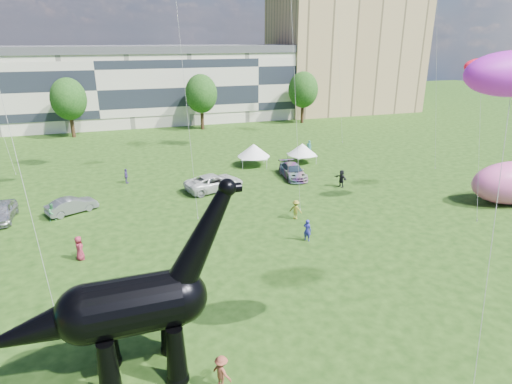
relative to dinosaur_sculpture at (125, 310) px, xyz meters
name	(u,v)px	position (x,y,z in m)	size (l,w,h in m)	color
ground	(249,342)	(5.72, 0.49, -3.51)	(220.00, 220.00, 0.00)	#16330C
terrace_row	(98,90)	(-2.28, 62.49, 2.49)	(78.00, 11.00, 12.00)	beige
apartment_block	(343,55)	(45.72, 65.49, 7.49)	(28.00, 18.00, 22.00)	tan
tree_mid_left	(68,96)	(-6.28, 53.49, 2.78)	(5.20, 5.20, 9.44)	#382314
tree_mid_right	(201,91)	(13.72, 53.49, 2.78)	(5.20, 5.20, 9.44)	#382314
tree_far_right	(303,87)	(31.72, 53.49, 2.78)	(5.20, 5.20, 9.44)	#382314
dinosaur_sculpture	(125,310)	(0.00, 0.00, 0.00)	(11.33, 3.16, 9.30)	black
car_silver	(2,212)	(-9.53, 21.36, -2.74)	(1.83, 4.55, 1.55)	#B1B1B5
car_grey	(72,205)	(-4.11, 21.39, -2.81)	(1.48, 4.25, 1.40)	gray
car_white	(214,182)	(9.02, 23.33, -2.69)	(2.73, 5.92, 1.65)	silver
car_dark	(293,171)	(18.06, 24.67, -2.76)	(2.10, 5.16, 1.50)	#595960
gazebo_near	(254,150)	(15.39, 30.42, -1.64)	(4.57, 4.57, 2.66)	white
gazebo_far	(302,149)	(21.35, 29.78, -1.82)	(3.87, 3.87, 2.41)	white
visitors	(161,215)	(3.03, 16.54, -2.66)	(49.27, 36.38, 1.81)	black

